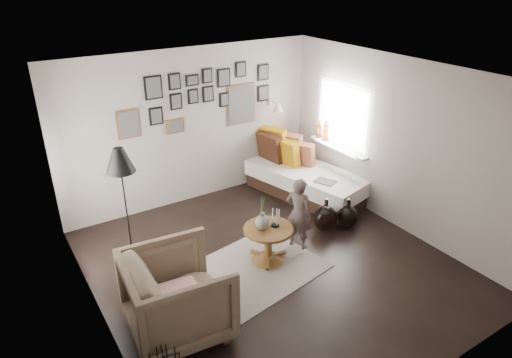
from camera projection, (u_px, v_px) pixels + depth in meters
ground at (272, 265)px, 6.28m from camera, size 4.80×4.80×0.00m
wall_back at (192, 127)px, 7.55m from camera, size 4.50×0.00×4.50m
wall_front at (433, 282)px, 3.90m from camera, size 4.50×0.00×4.50m
wall_left at (92, 231)px, 4.63m from camera, size 0.00×4.80×4.80m
wall_right at (398, 145)px, 6.82m from camera, size 0.00×4.80×4.80m
ceiling at (276, 77)px, 5.16m from camera, size 4.80×4.80×0.00m
door_left at (71, 205)px, 5.66m from camera, size 0.00×2.14×2.14m
window_right at (333, 142)px, 7.96m from camera, size 0.15×1.32×1.30m
gallery_wall at (207, 99)px, 7.48m from camera, size 2.74×0.03×1.08m
wall_sconce at (278, 107)px, 8.03m from camera, size 0.18×0.36×0.16m
rug at (249, 272)px, 6.12m from camera, size 2.14×1.66×0.01m
pedestal_table at (268, 246)px, 6.27m from camera, size 0.68×0.68×0.53m
vase at (263, 219)px, 6.05m from camera, size 0.19×0.19×0.48m
candles at (275, 218)px, 6.14m from camera, size 0.12×0.12×0.25m
daybed at (303, 176)px, 8.11m from camera, size 1.42×2.35×1.08m
magazine_on_daybed at (325, 181)px, 7.51m from camera, size 0.35×0.40×0.02m
armchair at (178, 295)px, 4.97m from camera, size 1.17×1.15×0.98m
armchair_cushion at (178, 292)px, 5.03m from camera, size 0.50×0.51×0.20m
floor_lamp at (120, 164)px, 5.87m from camera, size 0.38×0.38×1.64m
demijohn_large at (325, 218)px, 7.02m from camera, size 0.36×0.36×0.54m
demijohn_small at (347, 217)px, 7.11m from camera, size 0.32×0.32×0.50m
child at (299, 214)px, 6.46m from camera, size 0.41×0.48×1.10m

